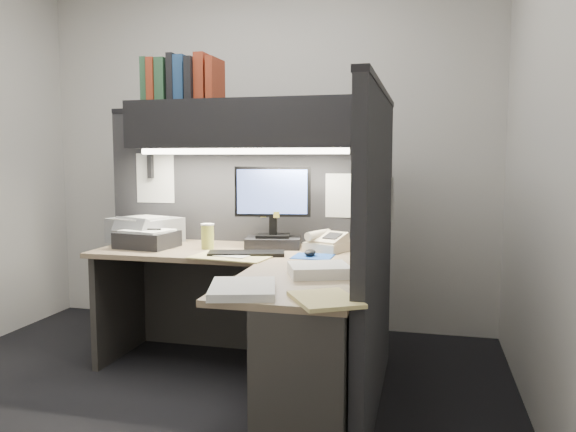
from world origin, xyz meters
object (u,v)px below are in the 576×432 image
object	(u,v)px
telephone	(328,243)
keyboard	(246,253)
printer	(145,230)
notebook_stack	(147,239)
desk	(260,326)
overhead_shelf	(248,124)
coffee_cup	(208,237)
monitor	(273,216)

from	to	relation	value
telephone	keyboard	bearing A→B (deg)	-124.03
printer	notebook_stack	world-z (taller)	printer
telephone	printer	world-z (taller)	printer
desk	printer	distance (m)	1.30
overhead_shelf	telephone	size ratio (longest dim) A/B	6.76
coffee_cup	notebook_stack	world-z (taller)	coffee_cup
overhead_shelf	monitor	world-z (taller)	overhead_shelf
overhead_shelf	coffee_cup	distance (m)	0.75
coffee_cup	telephone	bearing A→B (deg)	8.48
overhead_shelf	notebook_stack	bearing A→B (deg)	-158.89
coffee_cup	notebook_stack	distance (m)	0.39
keyboard	coffee_cup	distance (m)	0.35
telephone	notebook_stack	size ratio (longest dim) A/B	0.69
telephone	printer	xyz separation A→B (m)	(-1.25, 0.06, 0.04)
telephone	printer	bearing A→B (deg)	-158.99
keyboard	coffee_cup	bearing A→B (deg)	137.23
monitor	keyboard	distance (m)	0.36
desk	notebook_stack	bearing A→B (deg)	149.79
desk	overhead_shelf	xyz separation A→B (m)	(-0.30, 0.75, 1.06)
overhead_shelf	coffee_cup	bearing A→B (deg)	-136.71
keyboard	telephone	world-z (taller)	telephone
notebook_stack	coffee_cup	bearing A→B (deg)	5.30
keyboard	notebook_stack	world-z (taller)	notebook_stack
monitor	notebook_stack	bearing A→B (deg)	-178.43
printer	notebook_stack	xyz separation A→B (m)	(0.12, -0.20, -0.03)
desk	monitor	size ratio (longest dim) A/B	3.35
monitor	printer	distance (m)	0.90
desk	overhead_shelf	bearing A→B (deg)	111.79
notebook_stack	printer	bearing A→B (deg)	120.85
keyboard	notebook_stack	distance (m)	0.71
notebook_stack	keyboard	bearing A→B (deg)	-10.38
monitor	telephone	distance (m)	0.39
monitor	printer	world-z (taller)	monitor
keyboard	printer	size ratio (longest dim) A/B	1.08
coffee_cup	monitor	bearing A→B (deg)	18.72
coffee_cup	notebook_stack	size ratio (longest dim) A/B	0.44
monitor	coffee_cup	world-z (taller)	monitor
keyboard	coffee_cup	world-z (taller)	coffee_cup
telephone	coffee_cup	bearing A→B (deg)	-147.93
overhead_shelf	telephone	world-z (taller)	overhead_shelf
monitor	coffee_cup	bearing A→B (deg)	-171.83
desk	overhead_shelf	distance (m)	1.33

